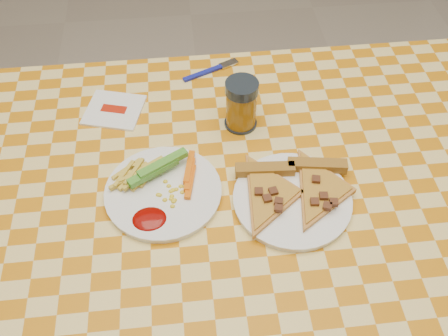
{
  "coord_description": "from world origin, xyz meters",
  "views": [
    {
      "loc": [
        -0.07,
        -0.57,
        1.53
      ],
      "look_at": [
        -0.0,
        0.05,
        0.78
      ],
      "focal_mm": 40.0,
      "sensor_mm": 36.0,
      "label": 1
    }
  ],
  "objects_px": {
    "table": "(229,217)",
    "drink_glass": "(241,105)",
    "plate_left": "(163,193)",
    "plate_right": "(292,200)"
  },
  "relations": [
    {
      "from": "table",
      "to": "plate_left",
      "type": "bearing_deg",
      "value": 173.3
    },
    {
      "from": "table",
      "to": "plate_right",
      "type": "bearing_deg",
      "value": -14.08
    },
    {
      "from": "plate_left",
      "to": "drink_glass",
      "type": "distance_m",
      "value": 0.25
    },
    {
      "from": "drink_glass",
      "to": "table",
      "type": "bearing_deg",
      "value": -103.65
    },
    {
      "from": "plate_left",
      "to": "plate_right",
      "type": "bearing_deg",
      "value": -10.28
    },
    {
      "from": "table",
      "to": "drink_glass",
      "type": "relative_size",
      "value": 11.14
    },
    {
      "from": "plate_left",
      "to": "plate_right",
      "type": "relative_size",
      "value": 1.0
    },
    {
      "from": "plate_left",
      "to": "drink_glass",
      "type": "height_order",
      "value": "drink_glass"
    },
    {
      "from": "table",
      "to": "plate_left",
      "type": "height_order",
      "value": "plate_left"
    },
    {
      "from": "plate_right",
      "to": "drink_glass",
      "type": "height_order",
      "value": "drink_glass"
    }
  ]
}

